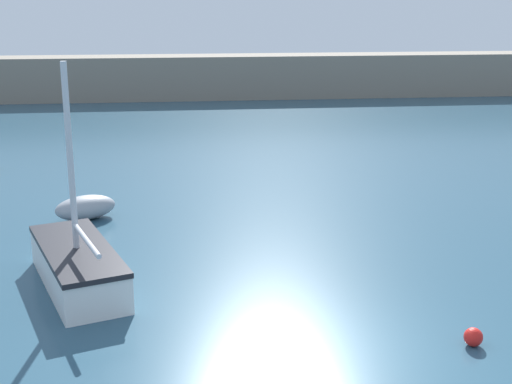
% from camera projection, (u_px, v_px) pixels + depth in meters
% --- Properties ---
extents(ground_plane, '(120.00, 120.00, 0.20)m').
position_uv_depth(ground_plane, '(334.00, 354.00, 13.66)').
color(ground_plane, '#284C60').
extents(harbor_breakwater, '(65.89, 2.65, 2.70)m').
position_uv_depth(harbor_breakwater, '(221.00, 77.00, 45.44)').
color(harbor_breakwater, gray).
rests_on(harbor_breakwater, ground_plane).
extents(dinghy_near_pier, '(2.06, 1.64, 0.72)m').
position_uv_depth(dinghy_near_pier, '(85.00, 208.00, 21.32)').
color(dinghy_near_pier, gray).
rests_on(dinghy_near_pier, ground_plane).
extents(sailboat_short_mast, '(2.77, 4.39, 5.17)m').
position_uv_depth(sailboat_short_mast, '(78.00, 265.00, 16.38)').
color(sailboat_short_mast, white).
rests_on(sailboat_short_mast, ground_plane).
extents(mooring_buoy_red, '(0.37, 0.37, 0.37)m').
position_uv_depth(mooring_buoy_red, '(473.00, 337.00, 13.71)').
color(mooring_buoy_red, red).
rests_on(mooring_buoy_red, ground_plane).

